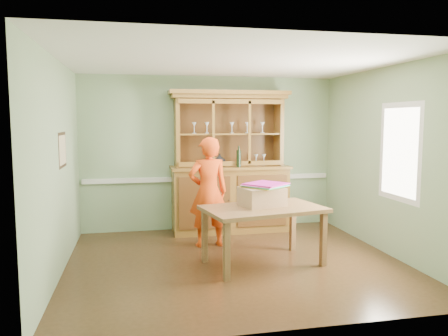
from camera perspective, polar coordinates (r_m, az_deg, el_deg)
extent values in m
plane|color=#442A16|center=(6.11, 1.48, -12.19)|extent=(4.50, 4.50, 0.00)
plane|color=white|center=(5.85, 1.56, 13.79)|extent=(4.50, 4.50, 0.00)
plane|color=gray|center=(7.78, -1.83, 1.94)|extent=(4.50, 0.00, 4.50)
plane|color=gray|center=(5.75, -20.88, 0.03)|extent=(0.00, 4.00, 4.00)
plane|color=gray|center=(6.70, 20.60, 0.86)|extent=(0.00, 4.00, 4.00)
plane|color=gray|center=(3.92, 8.17, -2.33)|extent=(4.50, 0.00, 4.50)
cube|color=silver|center=(7.80, -1.79, -1.37)|extent=(4.41, 0.05, 0.08)
cube|color=#332214|center=(6.03, -20.31, 2.23)|extent=(0.03, 0.60, 0.46)
cube|color=beige|center=(6.03, -20.26, 2.23)|extent=(0.01, 0.52, 0.38)
cube|color=silver|center=(6.43, 21.92, 1.94)|extent=(0.03, 0.96, 1.36)
cube|color=white|center=(6.43, 21.88, 1.94)|extent=(0.01, 0.80, 1.20)
cube|color=olive|center=(7.64, 0.77, -4.17)|extent=(1.98, 0.61, 1.10)
cube|color=olive|center=(7.55, 0.80, 0.10)|extent=(2.05, 0.67, 0.04)
cube|color=#573514|center=(7.80, 0.33, 4.72)|extent=(1.87, 0.04, 1.16)
cube|color=olive|center=(7.47, -6.18, 4.62)|extent=(0.07, 0.42, 1.16)
cube|color=olive|center=(7.85, 7.12, 4.68)|extent=(0.07, 0.42, 1.16)
cube|color=olive|center=(7.62, 0.64, 9.29)|extent=(1.98, 0.49, 0.07)
cube|color=olive|center=(7.60, 0.67, 9.79)|extent=(2.07, 0.53, 0.07)
cube|color=olive|center=(7.61, 0.63, 4.47)|extent=(1.74, 0.36, 0.03)
imported|color=#B2B2B7|center=(7.60, -0.59, 1.11)|extent=(0.20, 0.20, 0.21)
imported|color=gold|center=(7.56, -3.05, 0.49)|extent=(0.24, 0.24, 0.06)
cylinder|color=black|center=(7.38, 1.94, 1.50)|extent=(0.08, 0.08, 0.35)
cube|color=brown|center=(5.87, 5.17, -5.35)|extent=(1.71, 1.22, 0.05)
cube|color=brown|center=(5.34, 0.35, -10.81)|extent=(0.09, 0.09, 0.73)
cube|color=brown|center=(6.03, -2.54, -8.83)|extent=(0.09, 0.09, 0.73)
cube|color=brown|center=(6.00, 12.84, -9.05)|extent=(0.09, 0.09, 0.73)
cube|color=brown|center=(6.62, 8.95, -7.53)|extent=(0.09, 0.09, 0.73)
cube|color=tan|center=(5.93, 4.95, -3.74)|extent=(0.63, 0.55, 0.25)
cube|color=gold|center=(5.94, 5.34, -2.44)|extent=(0.67, 0.67, 0.01)
cube|color=green|center=(5.94, 5.35, -2.35)|extent=(0.67, 0.67, 0.01)
cube|color=#2ECDDB|center=(5.94, 5.35, -2.27)|extent=(0.67, 0.67, 0.01)
cube|color=#EC70CE|center=(5.94, 5.35, -2.18)|extent=(0.67, 0.67, 0.01)
cube|color=#E82372|center=(5.94, 5.35, -2.10)|extent=(0.67, 0.67, 0.01)
cube|color=#CA1F9B|center=(5.93, 5.35, -2.01)|extent=(0.67, 0.67, 0.01)
imported|color=#DE400E|center=(6.68, -2.07, -3.15)|extent=(0.64, 0.44, 1.68)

